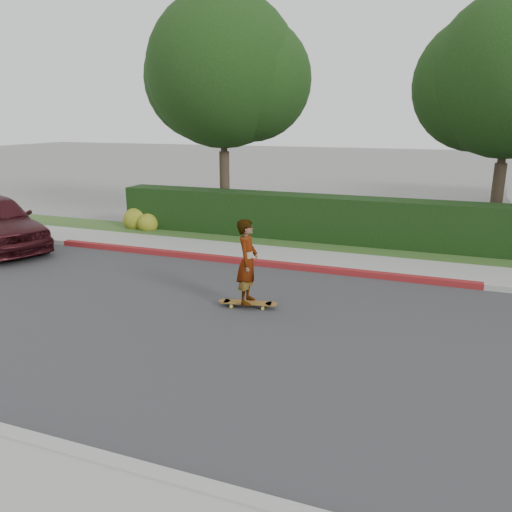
# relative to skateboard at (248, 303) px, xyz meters

# --- Properties ---
(ground) EXTENTS (120.00, 120.00, 0.00)m
(ground) POSITION_rel_skateboard_xyz_m (3.72, -1.10, -0.11)
(ground) COLOR slate
(ground) RESTS_ON ground
(road) EXTENTS (60.00, 8.00, 0.01)m
(road) POSITION_rel_skateboard_xyz_m (3.72, -1.10, -0.10)
(road) COLOR #2D2D30
(road) RESTS_ON ground
(curb_far) EXTENTS (60.00, 0.20, 0.15)m
(curb_far) POSITION_rel_skateboard_xyz_m (3.72, 3.00, -0.03)
(curb_far) COLOR #9E9E99
(curb_far) RESTS_ON ground
(curb_red_section) EXTENTS (12.00, 0.21, 0.15)m
(curb_red_section) POSITION_rel_skateboard_xyz_m (-1.28, 3.00, -0.03)
(curb_red_section) COLOR maroon
(curb_red_section) RESTS_ON ground
(sidewalk_far) EXTENTS (60.00, 1.60, 0.12)m
(sidewalk_far) POSITION_rel_skateboard_xyz_m (3.72, 3.90, -0.05)
(sidewalk_far) COLOR gray
(sidewalk_far) RESTS_ON ground
(planting_strip) EXTENTS (60.00, 1.60, 0.10)m
(planting_strip) POSITION_rel_skateboard_xyz_m (3.72, 5.50, -0.06)
(planting_strip) COLOR #2D4C1E
(planting_strip) RESTS_ON ground
(hedge) EXTENTS (15.00, 1.00, 1.50)m
(hedge) POSITION_rel_skateboard_xyz_m (0.72, 6.10, 0.64)
(hedge) COLOR black
(hedge) RESTS_ON ground
(flowering_shrub) EXTENTS (1.40, 1.00, 0.90)m
(flowering_shrub) POSITION_rel_skateboard_xyz_m (-6.29, 5.63, 0.22)
(flowering_shrub) COLOR #2D4C19
(flowering_shrub) RESTS_ON ground
(tree_left) EXTENTS (5.99, 5.21, 8.00)m
(tree_left) POSITION_rel_skateboard_xyz_m (-3.80, 7.58, 5.16)
(tree_left) COLOR #33261C
(tree_left) RESTS_ON ground
(tree_center) EXTENTS (5.66, 4.84, 7.44)m
(tree_center) POSITION_rel_skateboard_xyz_m (5.20, 8.08, 4.79)
(tree_center) COLOR #33261C
(tree_center) RESTS_ON ground
(skateboard) EXTENTS (1.27, 0.48, 0.12)m
(skateboard) POSITION_rel_skateboard_xyz_m (0.00, 0.00, 0.00)
(skateboard) COLOR gold
(skateboard) RESTS_ON ground
(skateboarder) EXTENTS (0.50, 0.69, 1.77)m
(skateboarder) POSITION_rel_skateboard_xyz_m (0.00, 0.00, 0.90)
(skateboarder) COLOR white
(skateboarder) RESTS_ON skateboard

